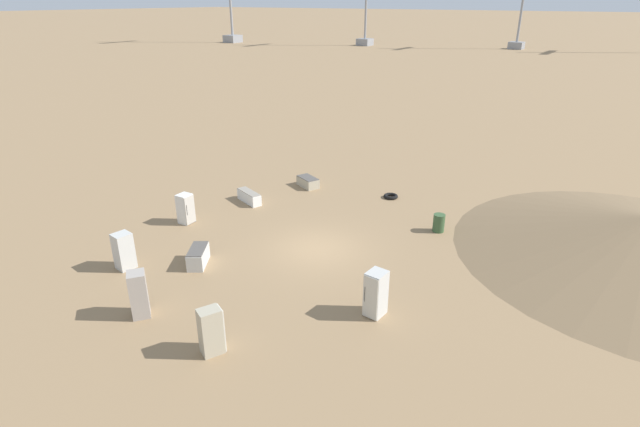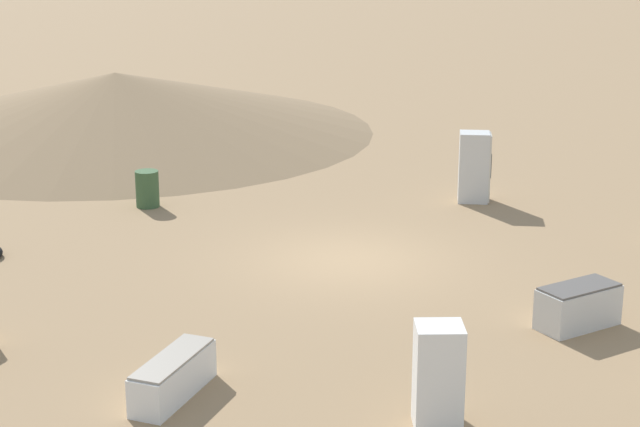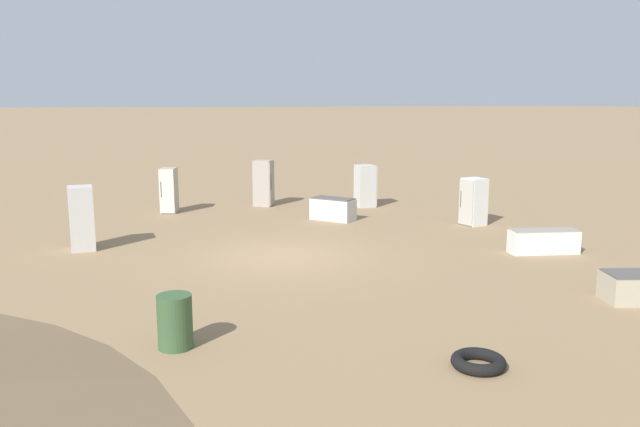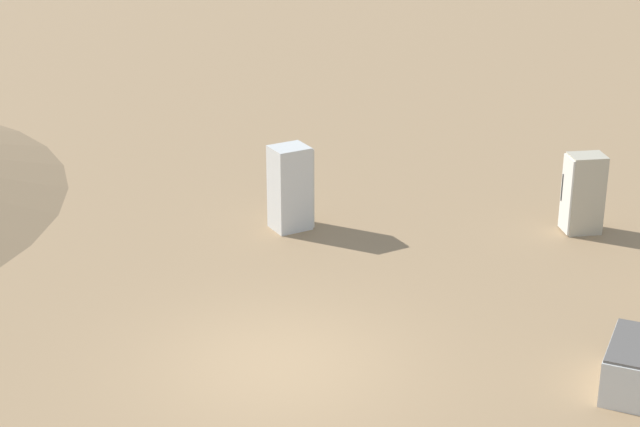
% 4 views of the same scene
% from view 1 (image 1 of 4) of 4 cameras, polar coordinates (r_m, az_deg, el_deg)
% --- Properties ---
extents(ground_plane, '(1000.00, 1000.00, 0.00)m').
position_cam_1_polar(ground_plane, '(23.17, -0.34, -4.08)').
color(ground_plane, '#937551').
extents(power_pylon_1, '(9.06, 3.11, 25.90)m').
position_cam_1_polar(power_pylon_1, '(127.62, 22.03, 20.66)').
color(power_pylon_1, gray).
rests_on(power_pylon_1, ground_plane).
extents(power_pylon_2, '(9.39, 3.22, 26.84)m').
position_cam_1_polar(power_pylon_2, '(129.11, 5.27, 22.27)').
color(power_pylon_2, gray).
rests_on(power_pylon_2, ground_plane).
extents(power_pylon_3, '(10.77, 3.69, 30.78)m').
position_cam_1_polar(power_pylon_3, '(139.67, -10.20, 22.61)').
color(power_pylon_3, gray).
rests_on(power_pylon_3, ground_plane).
extents(discarded_fridge_0, '(0.90, 0.92, 1.78)m').
position_cam_1_polar(discarded_fridge_0, '(19.33, -20.01, -8.67)').
color(discarded_fridge_0, '#A89E93').
rests_on(discarded_fridge_0, ground_plane).
extents(discarded_fridge_1, '(0.90, 0.80, 1.64)m').
position_cam_1_polar(discarded_fridge_1, '(16.89, -12.32, -13.00)').
color(discarded_fridge_1, '#B2A88E').
rests_on(discarded_fridge_1, ground_plane).
extents(discarded_fridge_2, '(0.71, 0.71, 1.55)m').
position_cam_1_polar(discarded_fridge_2, '(26.46, -15.11, 0.54)').
color(discarded_fridge_2, white).
rests_on(discarded_fridge_2, ground_plane).
extents(discarded_fridge_3, '(1.32, 1.67, 0.60)m').
position_cam_1_polar(discarded_fridge_3, '(30.74, -1.39, 3.63)').
color(discarded_fridge_3, '#B2A88E').
rests_on(discarded_fridge_3, ground_plane).
extents(discarded_fridge_4, '(0.79, 0.78, 1.62)m').
position_cam_1_polar(discarded_fridge_4, '(22.86, -21.53, -3.99)').
color(discarded_fridge_4, silver).
rests_on(discarded_fridge_4, ground_plane).
extents(discarded_fridge_5, '(1.13, 1.91, 0.65)m').
position_cam_1_polar(discarded_fridge_5, '(28.60, -8.10, 1.90)').
color(discarded_fridge_5, white).
rests_on(discarded_fridge_5, ground_plane).
extents(discarded_fridge_6, '(0.81, 0.68, 1.76)m').
position_cam_1_polar(discarded_fridge_6, '(18.35, 6.38, -9.09)').
color(discarded_fridge_6, silver).
rests_on(discarded_fridge_6, ground_plane).
extents(discarded_fridge_7, '(1.62, 1.40, 0.77)m').
position_cam_1_polar(discarded_fridge_7, '(22.37, -13.75, -4.78)').
color(discarded_fridge_7, silver).
rests_on(discarded_fridge_7, ground_plane).
extents(scrap_tire, '(0.84, 0.84, 0.19)m').
position_cam_1_polar(scrap_tire, '(29.32, 8.09, 1.97)').
color(scrap_tire, black).
rests_on(scrap_tire, ground_plane).
extents(rusty_barrel, '(0.57, 0.57, 0.90)m').
position_cam_1_polar(rusty_barrel, '(25.40, 13.42, -1.06)').
color(rusty_barrel, '#385633').
rests_on(rusty_barrel, ground_plane).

